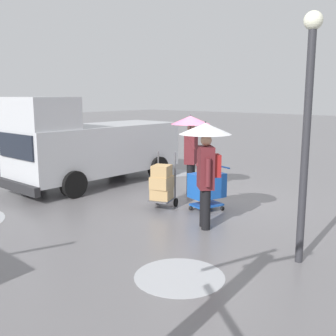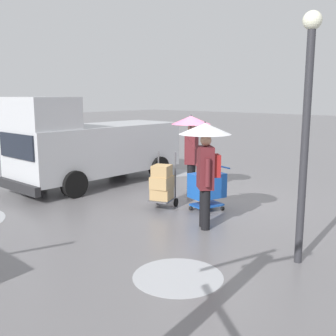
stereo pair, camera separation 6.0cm
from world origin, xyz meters
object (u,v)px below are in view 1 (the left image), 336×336
(hand_dolly_boxes, at_px, (162,184))
(street_lamp, at_px, (308,114))
(pedestrian_pink_side, at_px, (206,151))
(shopping_cart_vendor, at_px, (207,187))
(cargo_van_parked_right, at_px, (91,145))
(pedestrian_black_side, at_px, (191,136))

(hand_dolly_boxes, height_order, street_lamp, street_lamp)
(pedestrian_pink_side, bearing_deg, hand_dolly_boxes, -15.12)
(shopping_cart_vendor, relative_size, street_lamp, 0.27)
(pedestrian_pink_side, distance_m, street_lamp, 2.36)
(cargo_van_parked_right, height_order, street_lamp, street_lamp)
(shopping_cart_vendor, relative_size, pedestrian_black_side, 0.49)
(pedestrian_pink_side, xyz_separation_m, pedestrian_black_side, (1.99, -2.02, 0.01))
(cargo_van_parked_right, distance_m, street_lamp, 7.36)
(pedestrian_pink_side, distance_m, pedestrian_black_side, 2.83)
(pedestrian_black_side, bearing_deg, street_lamp, 149.90)
(hand_dolly_boxes, distance_m, pedestrian_black_side, 1.92)
(hand_dolly_boxes, bearing_deg, cargo_van_parked_right, -9.43)
(hand_dolly_boxes, distance_m, street_lamp, 4.23)
(shopping_cart_vendor, distance_m, pedestrian_black_side, 1.95)
(cargo_van_parked_right, relative_size, hand_dolly_boxes, 4.06)
(street_lamp, bearing_deg, pedestrian_pink_side, -10.33)
(cargo_van_parked_right, bearing_deg, street_lamp, 169.02)
(cargo_van_parked_right, height_order, hand_dolly_boxes, cargo_van_parked_right)
(hand_dolly_boxes, bearing_deg, street_lamp, 167.64)
(cargo_van_parked_right, bearing_deg, pedestrian_pink_side, 168.73)
(shopping_cart_vendor, bearing_deg, pedestrian_black_side, -38.21)
(cargo_van_parked_right, bearing_deg, hand_dolly_boxes, 170.57)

